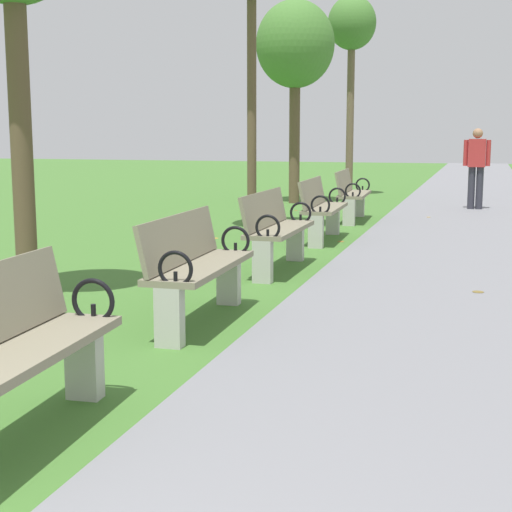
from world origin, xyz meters
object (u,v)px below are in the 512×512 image
Objects in this scene: park_bench_2 at (6,353)px; tree_3 at (295,47)px; park_bench_3 at (196,265)px; park_bench_6 at (352,194)px; tree_4 at (352,29)px; pedestrian_walking at (476,164)px; park_bench_4 at (276,228)px; park_bench_5 at (322,207)px.

tree_3 reaches higher than park_bench_2.
park_bench_6 is (0.00, 7.78, 0.00)m from park_bench_3.
tree_4 is at bearing 94.14° from park_bench_3.
park_bench_6 is 0.37× the size of tree_3.
tree_4 reaches higher than park_bench_2.
pedestrian_walking is (2.09, 13.09, 0.44)m from park_bench_2.
park_bench_2 and park_bench_3 have the same top height.
park_bench_4 is 2.58m from park_bench_5.
park_bench_4 and park_bench_5 have the same top height.
park_bench_6 is (-0.00, 10.43, 0.00)m from park_bench_2.
tree_4 is (-0.95, 8.05, 3.52)m from park_bench_5.
park_bench_4 is at bearing 90.00° from park_bench_3.
park_bench_6 is 0.34× the size of tree_4.
park_bench_2 is at bearing -90.00° from park_bench_6.
tree_3 is (-1.81, 13.59, 2.91)m from park_bench_2.
pedestrian_walking is (3.90, -0.50, -2.47)m from tree_3.
tree_3 reaches higher than park_bench_4.
park_bench_5 is 1.00× the size of park_bench_6.
tree_4 is (-0.95, 10.63, 3.52)m from park_bench_4.
tree_4 is at bearing 95.13° from park_bench_4.
tree_4 is at bearing 138.07° from pedestrian_walking.
tree_3 is at bearing -110.94° from tree_4.
tree_4 is 5.12m from pedestrian_walking.
tree_3 is (-1.81, 3.16, 2.91)m from park_bench_6.
tree_3 is 2.47m from tree_4.
park_bench_6 is 6.51m from tree_4.
tree_3 is at bearing 99.39° from park_bench_3.
tree_3 is at bearing 102.17° from park_bench_4.
park_bench_3 is 0.99× the size of park_bench_6.
park_bench_3 is at bearing -90.00° from park_bench_6.
park_bench_6 is (0.00, 2.65, 0.00)m from park_bench_5.
park_bench_6 is 3.41m from pedestrian_walking.
park_bench_2 is 14.02m from tree_3.
park_bench_2 is at bearing -86.55° from tree_4.
park_bench_6 is at bearing -79.97° from tree_4.
tree_3 is (-1.81, 5.81, 2.91)m from park_bench_5.
tree_3 is 2.71× the size of pedestrian_walking.
park_bench_4 is 11.23m from tree_4.
park_bench_5 is 8.84m from tree_4.
pedestrian_walking is at bearing 78.69° from park_bench_3.
park_bench_5 is 2.65m from park_bench_6.
park_bench_6 is 1.00× the size of pedestrian_walking.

